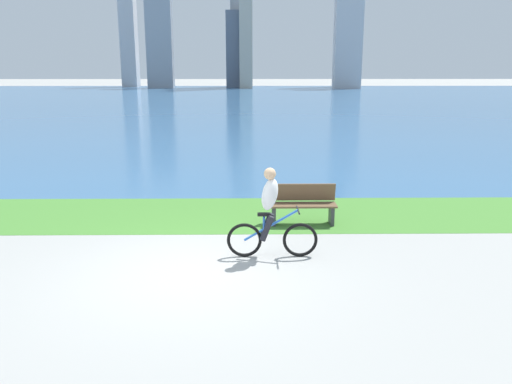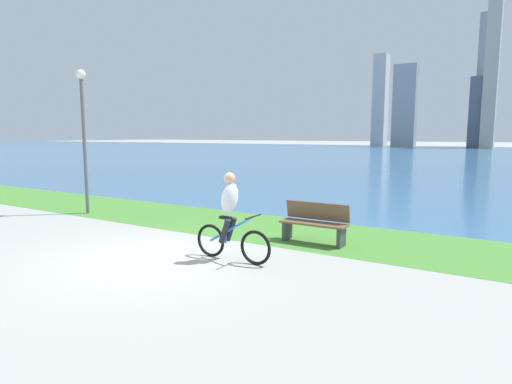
# 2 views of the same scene
# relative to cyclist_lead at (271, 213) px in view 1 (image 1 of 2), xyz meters

# --- Properties ---
(ground_plane) EXTENTS (300.00, 300.00, 0.00)m
(ground_plane) POSITION_rel_cyclist_lead_xyz_m (-1.41, -0.78, -0.84)
(ground_plane) COLOR #9E9E99
(grass_strip_bayside) EXTENTS (120.00, 3.07, 0.01)m
(grass_strip_bayside) POSITION_rel_cyclist_lead_xyz_m (-1.41, 2.84, -0.83)
(grass_strip_bayside) COLOR #478433
(grass_strip_bayside) RESTS_ON ground
(bay_water_surface) EXTENTS (300.00, 86.01, 0.00)m
(bay_water_surface) POSITION_rel_cyclist_lead_xyz_m (-1.41, 47.38, -0.84)
(bay_water_surface) COLOR #386693
(bay_water_surface) RESTS_ON ground
(cyclist_lead) EXTENTS (1.69, 0.52, 1.69)m
(cyclist_lead) POSITION_rel_cyclist_lead_xyz_m (0.00, 0.00, 0.00)
(cyclist_lead) COLOR black
(cyclist_lead) RESTS_ON ground
(bench_near_path) EXTENTS (1.50, 0.47, 0.90)m
(bench_near_path) POSITION_rel_cyclist_lead_xyz_m (0.81, 2.08, -0.39)
(bench_near_path) COLOR brown
(bench_near_path) RESTS_ON ground
(city_skyline_far_shore) EXTENTS (40.85, 11.15, 25.39)m
(city_skyline_far_shore) POSITION_rel_cyclist_lead_xyz_m (-1.13, 82.39, 9.20)
(city_skyline_far_shore) COLOR #B7B7BC
(city_skyline_far_shore) RESTS_ON ground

